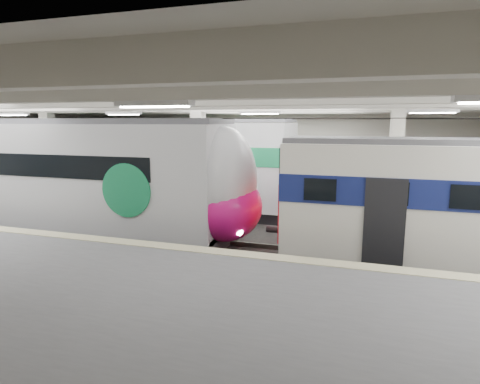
% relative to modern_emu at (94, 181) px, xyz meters
% --- Properties ---
extents(station_hall, '(36.00, 24.00, 5.75)m').
position_rel_modern_emu_xyz_m(station_hall, '(6.15, -1.74, 0.93)').
color(station_hall, black).
rests_on(station_hall, ground).
extents(modern_emu, '(14.74, 3.04, 4.71)m').
position_rel_modern_emu_xyz_m(modern_emu, '(0.00, 0.00, 0.00)').
color(modern_emu, silver).
rests_on(modern_emu, ground).
extents(far_train, '(14.96, 3.32, 4.72)m').
position_rel_modern_emu_xyz_m(far_train, '(-0.67, 5.50, 0.12)').
color(far_train, silver).
rests_on(far_train, ground).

